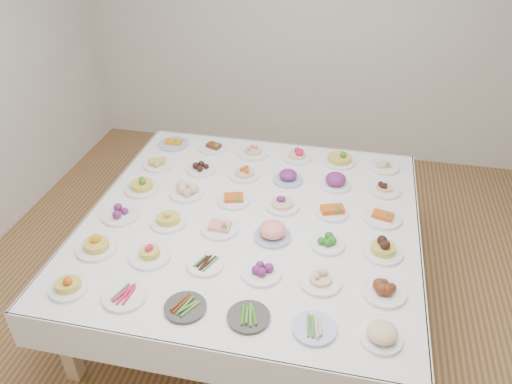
% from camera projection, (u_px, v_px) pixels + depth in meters
% --- Properties ---
extents(room_envelope, '(5.02, 5.02, 2.81)m').
position_uv_depth(room_envelope, '(265.00, 75.00, 2.93)').
color(room_envelope, '#A16B43').
rests_on(room_envelope, ground).
extents(display_table, '(2.35, 2.35, 0.75)m').
position_uv_depth(display_table, '(252.00, 225.00, 3.60)').
color(display_table, white).
rests_on(display_table, ground).
extents(dish_0, '(0.23, 0.23, 0.13)m').
position_uv_depth(dish_0, '(68.00, 283.00, 2.94)').
color(dish_0, white).
rests_on(dish_0, display_table).
extents(dish_1, '(0.26, 0.26, 0.06)m').
position_uv_depth(dish_1, '(125.00, 295.00, 2.91)').
color(dish_1, white).
rests_on(dish_1, display_table).
extents(dish_2, '(0.24, 0.24, 0.05)m').
position_uv_depth(dish_2, '(185.00, 307.00, 2.83)').
color(dish_2, '#302D2A').
rests_on(dish_2, display_table).
extents(dish_3, '(0.24, 0.24, 0.05)m').
position_uv_depth(dish_3, '(249.00, 316.00, 2.77)').
color(dish_3, '#302D2A').
rests_on(dish_3, display_table).
extents(dish_4, '(0.24, 0.24, 0.05)m').
position_uv_depth(dish_4, '(314.00, 327.00, 2.71)').
color(dish_4, '#4C66B2').
rests_on(dish_4, display_table).
extents(dish_5, '(0.22, 0.22, 0.13)m').
position_uv_depth(dish_5, '(382.00, 332.00, 2.63)').
color(dish_5, white).
rests_on(dish_5, display_table).
extents(dish_6, '(0.26, 0.26, 0.15)m').
position_uv_depth(dish_6, '(96.00, 242.00, 3.24)').
color(dish_6, white).
rests_on(dish_6, display_table).
extents(dish_7, '(0.26, 0.26, 0.13)m').
position_uv_depth(dish_7, '(150.00, 251.00, 3.18)').
color(dish_7, white).
rests_on(dish_7, display_table).
extents(dish_8, '(0.23, 0.23, 0.05)m').
position_uv_depth(dish_8, '(205.00, 264.00, 3.14)').
color(dish_8, white).
rests_on(dish_8, display_table).
extents(dish_9, '(0.24, 0.24, 0.11)m').
position_uv_depth(dish_9, '(261.00, 269.00, 3.05)').
color(dish_9, white).
rests_on(dish_9, display_table).
extents(dish_10, '(0.25, 0.25, 0.13)m').
position_uv_depth(dish_10, '(321.00, 276.00, 2.99)').
color(dish_10, white).
rests_on(dish_10, display_table).
extents(dish_11, '(0.26, 0.26, 0.12)m').
position_uv_depth(dish_11, '(384.00, 287.00, 2.92)').
color(dish_11, white).
rests_on(dish_11, display_table).
extents(dish_12, '(0.26, 0.26, 0.12)m').
position_uv_depth(dish_12, '(120.00, 210.00, 3.55)').
color(dish_12, white).
rests_on(dish_12, display_table).
extents(dish_13, '(0.25, 0.25, 0.14)m').
position_uv_depth(dish_13, '(168.00, 216.00, 3.47)').
color(dish_13, white).
rests_on(dish_13, display_table).
extents(dish_14, '(0.25, 0.25, 0.12)m').
position_uv_depth(dish_14, '(220.00, 224.00, 3.42)').
color(dish_14, white).
rests_on(dish_14, display_table).
extents(dish_15, '(0.25, 0.25, 0.15)m').
position_uv_depth(dish_15, '(273.00, 230.00, 3.34)').
color(dish_15, '#4C66B2').
rests_on(dish_15, display_table).
extents(dish_16, '(0.23, 0.23, 0.09)m').
position_uv_depth(dish_16, '(327.00, 242.00, 3.29)').
color(dish_16, white).
rests_on(dish_16, display_table).
extents(dish_17, '(0.26, 0.26, 0.16)m').
position_uv_depth(dish_17, '(384.00, 244.00, 3.20)').
color(dish_17, white).
rests_on(dish_17, display_table).
extents(dish_18, '(0.27, 0.27, 0.15)m').
position_uv_depth(dish_18, '(141.00, 182.00, 3.83)').
color(dish_18, white).
rests_on(dish_18, display_table).
extents(dish_19, '(0.25, 0.25, 0.12)m').
position_uv_depth(dish_19, '(186.00, 189.00, 3.79)').
color(dish_19, white).
rests_on(dish_19, display_table).
extents(dish_20, '(0.24, 0.24, 0.10)m').
position_uv_depth(dish_20, '(234.00, 197.00, 3.71)').
color(dish_20, white).
rests_on(dish_20, display_table).
extents(dish_21, '(0.25, 0.25, 0.13)m').
position_uv_depth(dish_21, '(282.00, 201.00, 3.64)').
color(dish_21, white).
rests_on(dish_21, display_table).
extents(dish_22, '(0.22, 0.22, 0.10)m').
position_uv_depth(dish_22, '(332.00, 210.00, 3.58)').
color(dish_22, white).
rests_on(dish_22, display_table).
extents(dish_23, '(0.26, 0.26, 0.10)m').
position_uv_depth(dish_23, '(383.00, 216.00, 3.53)').
color(dish_23, white).
rests_on(dish_23, display_table).
extents(dish_24, '(0.25, 0.25, 0.10)m').
position_uv_depth(dish_24, '(159.00, 161.00, 4.15)').
color(dish_24, white).
rests_on(dish_24, display_table).
extents(dish_25, '(0.24, 0.24, 0.09)m').
position_uv_depth(dish_25, '(201.00, 167.00, 4.09)').
color(dish_25, white).
rests_on(dish_25, display_table).
extents(dish_26, '(0.24, 0.24, 0.12)m').
position_uv_depth(dish_26, '(244.00, 170.00, 4.01)').
color(dish_26, white).
rests_on(dish_26, display_table).
extents(dish_27, '(0.23, 0.23, 0.12)m').
position_uv_depth(dish_27, '(288.00, 175.00, 3.95)').
color(dish_27, '#4C66B2').
rests_on(dish_27, display_table).
extents(dish_28, '(0.24, 0.24, 0.13)m').
position_uv_depth(dish_28, '(336.00, 179.00, 3.88)').
color(dish_28, white).
rests_on(dish_28, display_table).
extents(dish_29, '(0.25, 0.25, 0.12)m').
position_uv_depth(dish_29, '(385.00, 186.00, 3.82)').
color(dish_29, white).
rests_on(dish_29, display_table).
extents(dish_30, '(0.26, 0.26, 0.10)m').
position_uv_depth(dish_30, '(174.00, 142.00, 4.45)').
color(dish_30, '#4C66B2').
rests_on(dish_30, display_table).
extents(dish_31, '(0.25, 0.25, 0.09)m').
position_uv_depth(dish_31, '(214.00, 146.00, 4.39)').
color(dish_31, white).
rests_on(dish_31, display_table).
extents(dish_32, '(0.26, 0.26, 0.13)m').
position_uv_depth(dish_32, '(253.00, 148.00, 4.30)').
color(dish_32, white).
rests_on(dish_32, display_table).
extents(dish_33, '(0.26, 0.26, 0.14)m').
position_uv_depth(dish_33, '(297.00, 152.00, 4.24)').
color(dish_33, white).
rests_on(dish_33, display_table).
extents(dish_34, '(0.26, 0.26, 0.17)m').
position_uv_depth(dish_34, '(340.00, 154.00, 4.17)').
color(dish_34, white).
rests_on(dish_34, display_table).
extents(dish_35, '(0.25, 0.25, 0.10)m').
position_uv_depth(dish_35, '(383.00, 165.00, 4.12)').
color(dish_35, white).
rests_on(dish_35, display_table).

